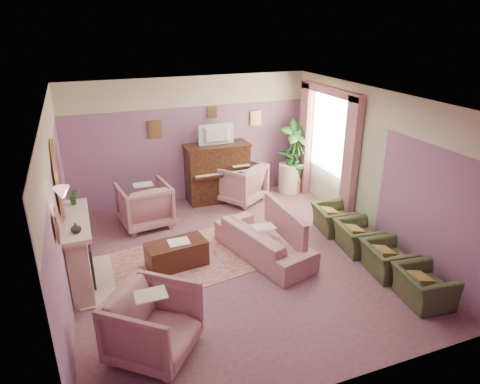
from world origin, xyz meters
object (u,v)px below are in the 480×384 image
object	(u,v)px
coffee_table	(177,254)
floral_armchair_right	(240,181)
olive_chair_a	(424,281)
floral_armchair_left	(145,202)
piano	(217,173)
olive_chair_c	(358,233)
sofa	(264,236)
side_table	(289,178)
floral_armchair_front	(153,321)
olive_chair_d	(333,215)
television	(217,133)
olive_chair_b	(388,255)

from	to	relation	value
coffee_table	floral_armchair_right	xyz separation A→B (m)	(2.01, 2.23, 0.27)
floral_armchair_right	olive_chair_a	world-z (taller)	floral_armchair_right
floral_armchair_left	olive_chair_a	bearing A→B (deg)	-49.71
piano	olive_chair_c	size ratio (longest dim) A/B	1.75
piano	sofa	world-z (taller)	piano
side_table	sofa	bearing A→B (deg)	-125.16
coffee_table	floral_armchair_front	bearing A→B (deg)	-110.68
olive_chair_c	olive_chair_d	distance (m)	0.82
television	sofa	xyz separation A→B (m)	(-0.04, -2.68, -1.19)
floral_armchair_left	floral_armchair_front	distance (m)	3.73
olive_chair_c	floral_armchair_right	bearing A→B (deg)	112.51
sofa	olive_chair_d	bearing A→B (deg)	13.55
floral_armchair_right	floral_armchair_front	xyz separation A→B (m)	(-2.74, -4.16, 0.00)
piano	floral_armchair_front	bearing A→B (deg)	-117.29
olive_chair_d	side_table	distance (m)	2.19
television	coffee_table	size ratio (longest dim) A/B	0.80
floral_armchair_right	olive_chair_a	distance (m)	4.67
piano	olive_chair_c	distance (m)	3.56
olive_chair_a	floral_armchair_right	bearing A→B (deg)	104.79
piano	olive_chair_d	bearing A→B (deg)	-54.71
floral_armchair_front	olive_chair_c	xyz separation A→B (m)	(3.93, 1.28, -0.15)
floral_armchair_front	floral_armchair_left	bearing A→B (deg)	82.37
sofa	olive_chair_a	bearing A→B (deg)	-50.63
sofa	olive_chair_b	xyz separation A→B (m)	(1.69, -1.23, -0.06)
olive_chair_a	side_table	xyz separation A→B (m)	(0.14, 4.65, 0.00)
floral_armchair_right	olive_chair_b	xyz separation A→B (m)	(1.19, -3.70, -0.15)
floral_armchair_right	television	bearing A→B (deg)	154.30
olive_chair_a	piano	bearing A→B (deg)	108.97
television	floral_armchair_right	size ratio (longest dim) A/B	0.80
television	sofa	bearing A→B (deg)	-90.88
floral_armchair_front	side_table	size ratio (longest dim) A/B	1.42
sofa	floral_armchair_front	world-z (taller)	floral_armchair_front
piano	sofa	distance (m)	2.74
piano	television	distance (m)	0.95
piano	coffee_table	size ratio (longest dim) A/B	1.40
sofa	olive_chair_c	bearing A→B (deg)	-13.79
sofa	side_table	xyz separation A→B (m)	(1.83, 2.59, -0.06)
piano	side_table	distance (m)	1.81
piano	olive_chair_c	world-z (taller)	piano
sofa	olive_chair_b	world-z (taller)	sofa
sofa	floral_armchair_right	bearing A→B (deg)	78.67
side_table	olive_chair_c	bearing A→B (deg)	-92.67
sofa	side_table	distance (m)	3.17
television	sofa	world-z (taller)	television
coffee_table	floral_armchair_front	world-z (taller)	floral_armchair_front
olive_chair_c	side_table	bearing A→B (deg)	87.33
floral_armchair_front	television	bearing A→B (deg)	62.44
sofa	floral_armchair_right	distance (m)	2.51
sofa	floral_armchair_right	xyz separation A→B (m)	(0.49, 2.46, 0.09)
coffee_table	olive_chair_d	world-z (taller)	olive_chair_d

